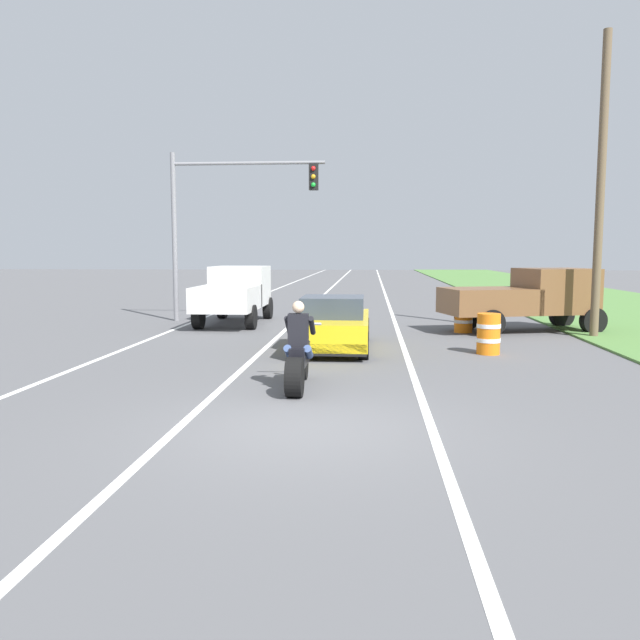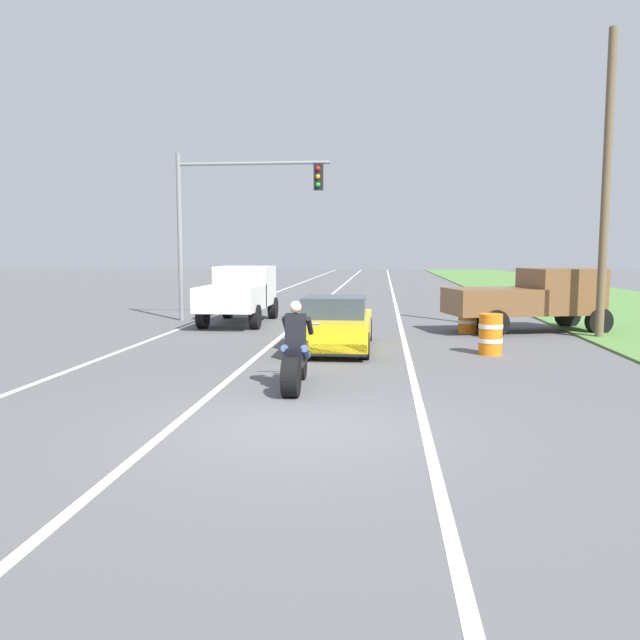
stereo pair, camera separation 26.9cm
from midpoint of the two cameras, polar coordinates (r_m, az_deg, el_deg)
The scene contains 13 objects.
ground_plane at distance 9.16m, azimuth -1.12°, elevation -9.63°, with size 160.00×160.00×0.00m, color #565659.
lane_stripe_left_solid at distance 29.57m, azimuth -6.94°, elevation 1.29°, with size 0.14×120.00×0.01m, color white.
lane_stripe_right_solid at distance 28.87m, azimuth 7.15°, elevation 1.17°, with size 0.14×120.00×0.01m, color white.
lane_stripe_centre_dashed at distance 29.00m, azimuth 0.02°, elevation 1.24°, with size 0.14×120.00×0.01m, color white.
grass_verge_right at distance 30.84m, azimuth 26.30°, elevation 0.94°, with size 10.00×120.00×0.06m, color #517F3D.
motorcycle_with_rider at distance 11.46m, azimuth -1.53°, elevation -3.39°, with size 0.70×2.21×1.62m.
sports_car_yellow at distance 16.25m, azimuth 1.83°, elevation -0.43°, with size 1.84×4.30×1.37m.
pickup_truck_left_lane_white at distance 22.22m, azimuth -6.92°, elevation 2.54°, with size 2.02×4.80×1.98m.
pickup_truck_right_shoulder_brown at distance 20.80m, azimuth 18.99°, elevation 2.00°, with size 5.14×3.14×1.98m.
traffic_light_mast_near at distance 23.05m, azimuth -8.04°, elevation 9.99°, with size 5.52×0.34×6.00m.
utility_pole_roadside at distance 19.99m, azimuth 24.77°, elevation 10.87°, with size 0.24×0.24×8.66m, color brown.
construction_barrel_nearest at distance 15.95m, azimuth 15.61°, elevation -1.23°, with size 0.58×0.58×1.00m.
construction_barrel_mid at distance 20.08m, azimuth 13.56°, elevation 0.30°, with size 0.58×0.58×1.00m.
Camera 2 is at (1.18, -8.74, 2.49)m, focal length 35.45 mm.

